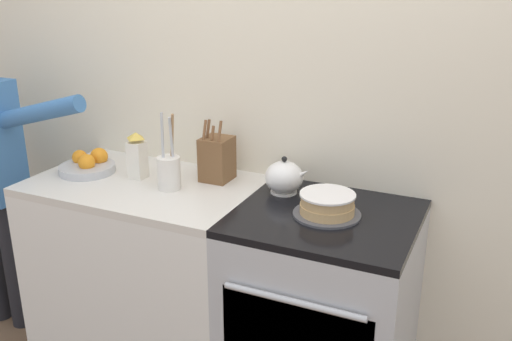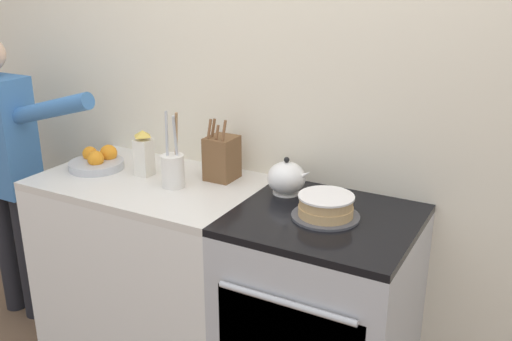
{
  "view_description": "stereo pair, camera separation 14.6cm",
  "coord_description": "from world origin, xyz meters",
  "views": [
    {
      "loc": [
        0.86,
        -1.64,
        1.83
      ],
      "look_at": [
        -0.03,
        0.29,
        1.07
      ],
      "focal_mm": 40.0,
      "sensor_mm": 36.0,
      "label": 1
    },
    {
      "loc": [
        0.99,
        -1.57,
        1.83
      ],
      "look_at": [
        -0.03,
        0.29,
        1.07
      ],
      "focal_mm": 40.0,
      "sensor_mm": 36.0,
      "label": 2
    }
  ],
  "objects": [
    {
      "name": "knife_block",
      "position": [
        -0.32,
        0.49,
        1.02
      ],
      "size": [
        0.13,
        0.14,
        0.29
      ],
      "color": "brown",
      "rests_on": "counter_cabinet"
    },
    {
      "name": "milk_carton",
      "position": [
        -0.66,
        0.36,
        1.02
      ],
      "size": [
        0.07,
        0.07,
        0.21
      ],
      "color": "white",
      "rests_on": "counter_cabinet"
    },
    {
      "name": "fruit_bowl",
      "position": [
        -0.92,
        0.33,
        0.95
      ],
      "size": [
        0.26,
        0.26,
        0.1
      ],
      "color": "#B7BABF",
      "rests_on": "counter_cabinet"
    },
    {
      "name": "counter_cabinet",
      "position": [
        -0.61,
        0.32,
        0.46
      ],
      "size": [
        1.01,
        0.65,
        0.92
      ],
      "color": "white",
      "rests_on": "ground_plane"
    },
    {
      "name": "layer_cake",
      "position": [
        0.26,
        0.32,
        0.96
      ],
      "size": [
        0.26,
        0.26,
        0.09
      ],
      "color": "#4C4C51",
      "rests_on": "stove_range"
    },
    {
      "name": "stove_range",
      "position": [
        0.25,
        0.32,
        0.46
      ],
      "size": [
        0.7,
        0.68,
        0.92
      ],
      "color": "#B7BABF",
      "rests_on": "ground_plane"
    },
    {
      "name": "person_baker",
      "position": [
        -1.48,
        0.24,
        0.9
      ],
      "size": [
        0.9,
        0.2,
        1.52
      ],
      "rotation": [
        0.0,
        0.0,
        0.13
      ],
      "color": "black",
      "rests_on": "ground_plane"
    },
    {
      "name": "tea_kettle",
      "position": [
        0.02,
        0.47,
        0.99
      ],
      "size": [
        0.2,
        0.16,
        0.16
      ],
      "color": "white",
      "rests_on": "stove_range"
    },
    {
      "name": "wall_back",
      "position": [
        0.0,
        0.67,
        1.3
      ],
      "size": [
        8.0,
        0.04,
        2.6
      ],
      "color": "silver",
      "rests_on": "ground_plane"
    },
    {
      "name": "utensil_crock",
      "position": [
        -0.45,
        0.3,
        1.0
      ],
      "size": [
        0.1,
        0.1,
        0.34
      ],
      "color": "silver",
      "rests_on": "counter_cabinet"
    }
  ]
}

